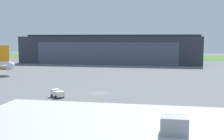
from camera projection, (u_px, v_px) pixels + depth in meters
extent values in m
plane|color=slate|center=(99.00, 93.00, 80.57)|extent=(440.00, 440.00, 0.00)
cube|color=#457431|center=(142.00, 57.00, 230.21)|extent=(440.00, 56.00, 0.08)
cube|color=#2D333D|center=(111.00, 50.00, 179.14)|extent=(106.75, 32.75, 16.09)
cube|color=#424C60|center=(106.00, 54.00, 163.17)|extent=(81.13, 0.30, 12.87)
cube|color=#2D333D|center=(111.00, 36.00, 178.18)|extent=(106.75, 7.86, 1.20)
sphere|color=silver|center=(11.00, 66.00, 116.80)|extent=(2.91, 2.91, 2.91)
cube|color=orange|center=(2.00, 53.00, 116.46)|extent=(5.98, 1.12, 6.33)
cube|color=silver|center=(8.00, 64.00, 119.71)|extent=(4.74, 5.68, 0.28)
cube|color=silver|center=(2.00, 65.00, 114.14)|extent=(4.74, 5.68, 0.28)
cube|color=white|center=(55.00, 92.00, 75.81)|extent=(2.40, 2.45, 1.65)
cube|color=white|center=(59.00, 94.00, 74.30)|extent=(3.23, 3.20, 1.33)
cylinder|color=black|center=(59.00, 95.00, 76.51)|extent=(0.68, 0.65, 0.69)
cylinder|color=black|center=(52.00, 96.00, 75.16)|extent=(0.68, 0.65, 0.69)
cylinder|color=black|center=(64.00, 96.00, 74.67)|extent=(0.68, 0.65, 0.69)
cylinder|color=black|center=(56.00, 97.00, 73.32)|extent=(0.68, 0.65, 0.69)
cube|color=gray|center=(174.00, 125.00, 21.27)|extent=(2.01, 1.68, 1.34)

